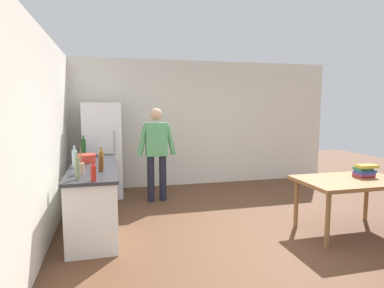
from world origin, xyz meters
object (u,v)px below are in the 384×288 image
object	(u,v)px
cooking_pot	(86,158)
bottle_vinegar_tall	(77,168)
book_stack	(365,171)
bottle_wine_green	(84,147)
bottle_oil_amber	(101,159)
refrigerator	(103,150)
bottle_sauce_red	(93,173)
person	(156,148)
utensil_jar	(80,168)
dining_table	(350,185)
bottle_beer_brown	(101,163)
bottle_water_clear	(75,158)

from	to	relation	value
cooking_pot	bottle_vinegar_tall	size ratio (longest dim) A/B	1.25
book_stack	bottle_wine_green	bearing A→B (deg)	152.50
bottle_oil_amber	bottle_wine_green	xyz separation A→B (m)	(-0.32, 1.17, 0.03)
refrigerator	bottle_sauce_red	xyz separation A→B (m)	(-0.06, -2.62, 0.10)
person	utensil_jar	world-z (taller)	person
dining_table	bottle_wine_green	distance (m)	4.18
bottle_beer_brown	bottle_vinegar_tall	size ratio (longest dim) A/B	0.81
refrigerator	bottle_beer_brown	world-z (taller)	refrigerator
cooking_pot	utensil_jar	xyz separation A→B (m)	(-0.02, -0.89, 0.02)
cooking_pot	utensil_jar	bearing A→B (deg)	-91.29
bottle_vinegar_tall	bottle_wine_green	bearing A→B (deg)	91.89
dining_table	cooking_pot	world-z (taller)	cooking_pot
person	cooking_pot	size ratio (longest dim) A/B	4.25
bottle_wine_green	dining_table	bearing A→B (deg)	-30.19
bottle_beer_brown	refrigerator	bearing A→B (deg)	90.34
book_stack	bottle_oil_amber	bearing A→B (deg)	166.57
bottle_water_clear	bottle_vinegar_tall	xyz separation A→B (m)	(0.10, -0.77, 0.01)
bottle_oil_amber	bottle_water_clear	distance (m)	0.36
person	bottle_beer_brown	world-z (taller)	person
bottle_oil_amber	dining_table	bearing A→B (deg)	-15.72
bottle_wine_green	book_stack	bearing A→B (deg)	-27.50
dining_table	person	bearing A→B (deg)	137.59
refrigerator	book_stack	world-z (taller)	refrigerator
bottle_wine_green	bottle_vinegar_tall	size ratio (longest dim) A/B	1.06
bottle_wine_green	bottle_sauce_red	xyz separation A→B (m)	(0.25, -2.01, -0.05)
cooking_pot	book_stack	distance (m)	4.03
person	cooking_pot	distance (m)	1.39
bottle_oil_amber	bottle_wine_green	size ratio (longest dim) A/B	0.82
bottle_water_clear	bottle_beer_brown	size ratio (longest dim) A/B	1.15
cooking_pot	bottle_vinegar_tall	world-z (taller)	bottle_vinegar_tall
book_stack	refrigerator	bearing A→B (deg)	143.76
person	bottle_vinegar_tall	size ratio (longest dim) A/B	5.31
bottle_beer_brown	cooking_pot	bearing A→B (deg)	106.66
refrigerator	dining_table	distance (m)	4.27
bottle_water_clear	bottle_beer_brown	distance (m)	0.51
bottle_vinegar_tall	bottle_sauce_red	bearing A→B (deg)	-37.53
bottle_wine_green	bottle_beer_brown	distance (m)	1.50
cooking_pot	bottle_water_clear	size ratio (longest dim) A/B	1.33
refrigerator	bottle_beer_brown	xyz separation A→B (m)	(0.01, -2.07, 0.11)
cooking_pot	book_stack	xyz separation A→B (m)	(3.80, -1.32, -0.12)
bottle_beer_brown	bottle_water_clear	bearing A→B (deg)	133.65
refrigerator	bottle_vinegar_tall	xyz separation A→B (m)	(-0.24, -2.48, 0.14)
bottle_water_clear	bottle_wine_green	bearing A→B (deg)	87.95
dining_table	utensil_jar	distance (m)	3.59
utensil_jar	book_stack	world-z (taller)	utensil_jar
book_stack	bottle_beer_brown	bearing A→B (deg)	171.19
person	bottle_sauce_red	distance (m)	2.30
bottle_oil_amber	cooking_pot	bearing A→B (deg)	116.25
cooking_pot	bottle_beer_brown	xyz separation A→B (m)	(0.23, -0.77, 0.05)
person	dining_table	distance (m)	3.20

